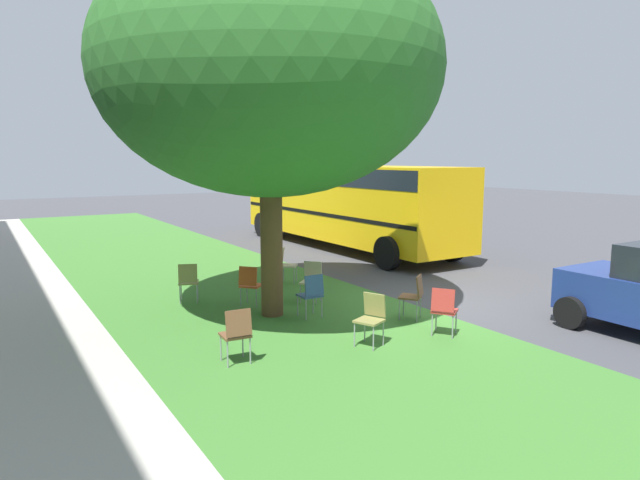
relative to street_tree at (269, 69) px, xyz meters
The scene contains 14 objects.
ground 5.82m from the street_tree, 107.60° to the right, with size 80.00×80.00×0.00m, color #424247.
grass_verge 4.90m from the street_tree, behind, with size 48.00×6.00×0.01m, color #3D752D.
sidewalk_strip 6.62m from the street_tree, 102.60° to the left, with size 48.00×2.80×0.01m, color #ADA89E.
street_tree is the anchor object (origin of this frame).
chair_0 5.48m from the street_tree, 145.16° to the right, with size 0.58×0.58×0.88m.
chair_1 5.20m from the street_tree, 33.77° to the right, with size 0.59×0.59×0.88m.
chair_2 5.00m from the street_tree, 167.14° to the right, with size 0.54×0.55×0.88m.
chair_3 4.36m from the street_tree, ahead, with size 0.59×0.59×0.88m.
chair_4 4.48m from the street_tree, 67.70° to the right, with size 0.59×0.59×0.88m.
chair_5 4.78m from the street_tree, 31.83° to the left, with size 0.55×0.54×0.88m.
chair_6 4.36m from the street_tree, 136.85° to the right, with size 0.43×0.43×0.88m.
chair_7 5.12m from the street_tree, 128.05° to the right, with size 0.58×0.58×0.88m.
chair_8 5.07m from the street_tree, 141.48° to the left, with size 0.45×0.45×0.88m.
school_bus 9.33m from the street_tree, 43.86° to the right, with size 10.40×2.80×2.88m.
Camera 1 is at (-8.71, 8.06, 3.13)m, focal length 31.09 mm.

